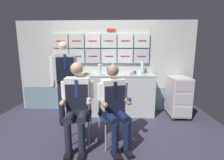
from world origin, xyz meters
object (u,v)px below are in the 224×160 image
at_px(folding_chair_left, 79,109).
at_px(paper_cup_tan, 140,72).
at_px(crew_member_center, 115,103).
at_px(crew_member_standing, 65,76).
at_px(service_trolley, 178,95).
at_px(snack_banana, 87,73).
at_px(crew_member_left, 77,101).
at_px(folding_chair_center, 111,109).
at_px(water_bottle_tall, 113,69).

bearing_deg(folding_chair_left, paper_cup_tan, 45.49).
height_order(crew_member_center, crew_member_standing, crew_member_standing).
relative_size(service_trolley, crew_member_center, 0.71).
xyz_separation_m(folding_chair_left, snack_banana, (-0.07, 1.13, 0.43)).
bearing_deg(crew_member_left, folding_chair_center, 16.05).
bearing_deg(folding_chair_center, service_trolley, 36.00).
bearing_deg(paper_cup_tan, folding_chair_center, -117.57).
distance_m(folding_chair_center, water_bottle_tall, 1.38).
xyz_separation_m(crew_member_standing, paper_cup_tan, (1.55, 0.52, 0.01)).
height_order(service_trolley, folding_chair_center, service_trolley).
relative_size(folding_chair_center, snack_banana, 4.98).
height_order(crew_member_standing, paper_cup_tan, crew_member_standing).
bearing_deg(folding_chair_left, crew_member_standing, 123.68).
xyz_separation_m(crew_member_center, crew_member_standing, (-1.01, 0.80, 0.27)).
height_order(folding_chair_center, paper_cup_tan, paper_cup_tan).
height_order(folding_chair_center, snack_banana, snack_banana).
bearing_deg(folding_chair_left, crew_member_center, -15.63).
xyz_separation_m(folding_chair_left, folding_chair_center, (0.52, -0.01, 0.00)).
distance_m(folding_chair_left, crew_member_left, 0.24).
bearing_deg(service_trolley, snack_banana, 177.44).
bearing_deg(crew_member_center, crew_member_standing, 141.59).
relative_size(crew_member_left, paper_cup_tan, 17.70).
bearing_deg(snack_banana, water_bottle_tall, 13.19).
bearing_deg(crew_member_standing, snack_banana, 54.49).
height_order(folding_chair_left, crew_member_standing, crew_member_standing).
bearing_deg(crew_member_center, service_trolley, 40.91).
xyz_separation_m(crew_member_center, water_bottle_tall, (-0.07, 1.43, 0.35)).
distance_m(service_trolley, paper_cup_tan, 0.98).
bearing_deg(crew_member_center, folding_chair_left, 164.37).
relative_size(folding_chair_left, folding_chair_center, 1.00).
bearing_deg(crew_member_center, water_bottle_tall, 92.96).
distance_m(crew_member_standing, snack_banana, 0.61).
xyz_separation_m(crew_member_left, crew_member_standing, (-0.44, 0.79, 0.25)).
height_order(crew_member_left, snack_banana, crew_member_left).
bearing_deg(snack_banana, crew_member_center, -63.18).
xyz_separation_m(crew_member_left, folding_chair_center, (0.51, 0.15, -0.19)).
bearing_deg(snack_banana, service_trolley, -2.56).
distance_m(crew_member_left, crew_member_center, 0.57).
distance_m(service_trolley, crew_member_left, 2.31).
xyz_separation_m(crew_member_left, water_bottle_tall, (0.50, 1.42, 0.33)).
bearing_deg(crew_member_standing, crew_member_center, -38.41).
bearing_deg(crew_member_standing, paper_cup_tan, 18.38).
bearing_deg(paper_cup_tan, crew_member_center, -112.63).
xyz_separation_m(service_trolley, crew_member_standing, (-2.39, -0.40, 0.49)).
xyz_separation_m(service_trolley, folding_chair_left, (-1.97, -1.04, 0.05)).
bearing_deg(crew_member_standing, folding_chair_left, -56.32).
height_order(crew_member_left, water_bottle_tall, crew_member_left).
bearing_deg(folding_chair_left, crew_member_left, -85.52).
xyz_separation_m(service_trolley, water_bottle_tall, (-1.46, 0.23, 0.57)).
height_order(folding_chair_left, water_bottle_tall, water_bottle_tall).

